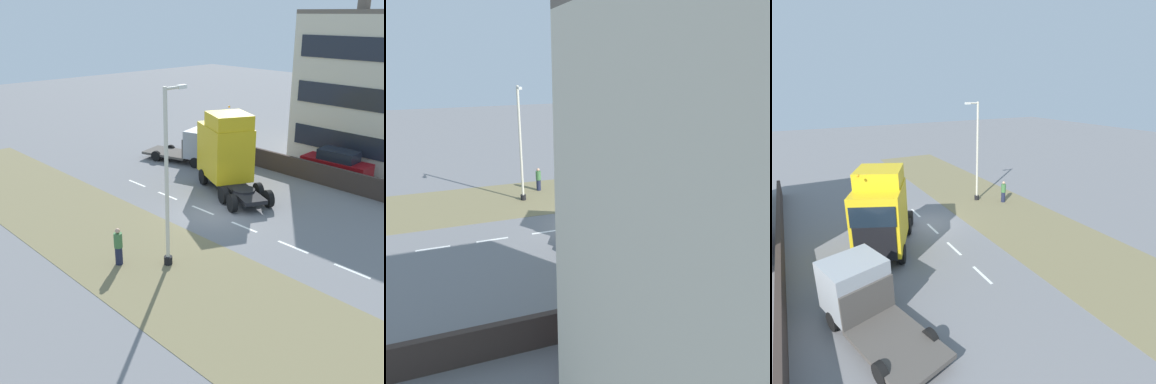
% 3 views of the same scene
% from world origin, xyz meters
% --- Properties ---
extents(ground_plane, '(120.00, 120.00, 0.00)m').
position_xyz_m(ground_plane, '(0.00, 0.00, 0.00)').
color(ground_plane, slate).
rests_on(ground_plane, ground).
extents(grass_verge, '(7.00, 44.00, 0.01)m').
position_xyz_m(grass_verge, '(-6.00, 0.00, 0.01)').
color(grass_verge, olive).
rests_on(grass_verge, ground).
extents(lane_markings, '(0.16, 17.80, 0.00)m').
position_xyz_m(lane_markings, '(0.00, -0.70, 0.00)').
color(lane_markings, white).
rests_on(lane_markings, ground).
extents(boundary_wall, '(0.25, 24.00, 1.37)m').
position_xyz_m(boundary_wall, '(9.00, 0.00, 0.68)').
color(boundary_wall, '#382D28').
rests_on(boundary_wall, ground).
extents(lorry_cab, '(5.08, 7.08, 5.13)m').
position_xyz_m(lorry_cab, '(3.77, 2.64, 2.50)').
color(lorry_cab, black).
rests_on(lorry_cab, ground).
extents(flatbed_truck, '(3.83, 6.23, 2.64)m').
position_xyz_m(flatbed_truck, '(6.09, 7.90, 1.40)').
color(flatbed_truck, '#999EA3').
rests_on(flatbed_truck, ground).
extents(parked_car, '(1.99, 4.81, 2.04)m').
position_xyz_m(parked_car, '(10.73, -1.24, 0.99)').
color(parked_car, maroon).
rests_on(parked_car, ground).
extents(lamp_post, '(1.31, 0.39, 8.06)m').
position_xyz_m(lamp_post, '(-5.57, -2.64, 3.67)').
color(lamp_post, black).
rests_on(lamp_post, ground).
extents(pedestrian, '(0.39, 0.39, 1.80)m').
position_xyz_m(pedestrian, '(-7.27, -1.11, 0.89)').
color(pedestrian, '#1E233D').
rests_on(pedestrian, ground).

